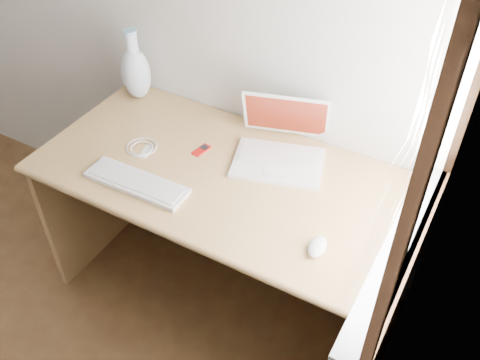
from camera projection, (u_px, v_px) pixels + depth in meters
The scene contains 9 objects.
window at pixel (443, 136), 1.43m from camera, with size 0.11×0.99×1.10m.
desk at pixel (234, 200), 2.29m from camera, with size 1.47×0.73×0.77m.
laptop at pixel (284, 147), 2.11m from camera, with size 0.41×0.38×0.24m.
external_keyboard at pixel (137, 182), 2.02m from camera, with size 0.42×0.14×0.02m.
mouse at pixel (317, 246), 1.77m from camera, with size 0.06×0.10×0.03m, color white.
ipod at pixel (201, 150), 2.18m from camera, with size 0.05×0.09×0.01m.
cable_coil at pixel (141, 147), 2.20m from camera, with size 0.13×0.13×0.01m, color white.
remote at pixel (146, 152), 2.18m from camera, with size 0.03×0.08×0.01m, color white.
vase at pixel (136, 71), 2.40m from camera, with size 0.13×0.13×0.33m.
Camera 1 is at (1.81, 0.04, 2.14)m, focal length 40.00 mm.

